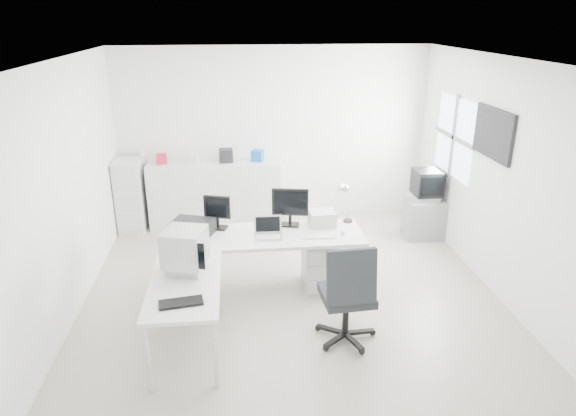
{
  "coord_description": "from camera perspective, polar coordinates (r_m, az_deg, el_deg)",
  "views": [
    {
      "loc": [
        -0.62,
        -5.68,
        3.25
      ],
      "look_at": [
        0.0,
        0.2,
        1.0
      ],
      "focal_mm": 32.0,
      "sensor_mm": 36.0,
      "label": 1
    }
  ],
  "objects": [
    {
      "name": "clutter_box_c",
      "position": [
        8.19,
        -6.91,
        5.81
      ],
      "size": [
        0.22,
        0.2,
        0.21
      ],
      "primitive_type": "cube",
      "rotation": [
        0.0,
        0.0,
        0.07
      ],
      "color": "black",
      "rests_on": "sideboard"
    },
    {
      "name": "clutter_box_b",
      "position": [
        8.23,
        -10.4,
        5.45
      ],
      "size": [
        0.17,
        0.16,
        0.14
      ],
      "primitive_type": "cube",
      "rotation": [
        0.0,
        0.0,
        -0.28
      ],
      "color": "silver",
      "rests_on": "sideboard"
    },
    {
      "name": "inkjet_printer",
      "position": [
        6.28,
        -10.57,
        -2.16
      ],
      "size": [
        0.57,
        0.51,
        0.17
      ],
      "primitive_type": "cube",
      "rotation": [
        0.0,
        0.0,
        -0.33
      ],
      "color": "black",
      "rests_on": "main_desk"
    },
    {
      "name": "office_chair",
      "position": [
        5.38,
        6.56,
        -9.09
      ],
      "size": [
        0.71,
        0.71,
        1.16
      ],
      "primitive_type": null,
      "rotation": [
        0.0,
        0.0,
        0.07
      ],
      "color": "#26292B",
      "rests_on": "floor"
    },
    {
      "name": "laptop",
      "position": [
        6.07,
        -2.22,
        -2.41
      ],
      "size": [
        0.32,
        0.33,
        0.21
      ],
      "primitive_type": null,
      "rotation": [
        0.0,
        0.0,
        -0.03
      ],
      "color": "#B7B7BA",
      "rests_on": "main_desk"
    },
    {
      "name": "side_desk",
      "position": [
        5.42,
        -11.13,
        -11.6
      ],
      "size": [
        0.7,
        1.4,
        0.75
      ],
      "primitive_type": null,
      "color": "silver",
      "rests_on": "floor"
    },
    {
      "name": "floor",
      "position": [
        6.57,
        0.18,
        -8.8
      ],
      "size": [
        5.0,
        5.0,
        0.01
      ],
      "primitive_type": "cube",
      "color": "beige",
      "rests_on": "ground"
    },
    {
      "name": "sideboard",
      "position": [
        8.38,
        -8.1,
        1.63
      ],
      "size": [
        2.08,
        0.52,
        1.04
      ],
      "primitive_type": "cube",
      "color": "silver",
      "rests_on": "floor"
    },
    {
      "name": "clutter_box_d",
      "position": [
        8.2,
        -3.4,
        5.83
      ],
      "size": [
        0.22,
        0.21,
        0.18
      ],
      "primitive_type": "cube",
      "rotation": [
        0.0,
        0.0,
        -0.37
      ],
      "color": "#1951B3",
      "rests_on": "sideboard"
    },
    {
      "name": "wall_picture",
      "position": [
        6.69,
        21.85,
        7.71
      ],
      "size": [
        0.04,
        0.9,
        0.6
      ],
      "primitive_type": null,
      "color": "black",
      "rests_on": "right_wall"
    },
    {
      "name": "back_wall",
      "position": [
        8.41,
        -1.66,
        8.12
      ],
      "size": [
        5.0,
        0.02,
        2.8
      ],
      "primitive_type": "cube",
      "color": "silver",
      "rests_on": "floor"
    },
    {
      "name": "crt_tv",
      "position": [
        7.96,
        15.2,
        2.45
      ],
      "size": [
        0.5,
        0.48,
        0.45
      ],
      "primitive_type": null,
      "color": "black",
      "rests_on": "tv_cabinet"
    },
    {
      "name": "filing_cabinet",
      "position": [
        8.38,
        -17.11,
        1.27
      ],
      "size": [
        0.4,
        0.48,
        1.15
      ],
      "primitive_type": "cube",
      "color": "silver",
      "rests_on": "floor"
    },
    {
      "name": "lcd_monitor_small",
      "position": [
        6.35,
        -7.86,
        -0.51
      ],
      "size": [
        0.37,
        0.28,
        0.42
      ],
      "primitive_type": null,
      "rotation": [
        0.0,
        0.0,
        -0.29
      ],
      "color": "black",
      "rests_on": "main_desk"
    },
    {
      "name": "lcd_monitor_large",
      "position": [
        6.37,
        0.24,
        0.02
      ],
      "size": [
        0.48,
        0.26,
        0.47
      ],
      "primitive_type": null,
      "rotation": [
        0.0,
        0.0,
        -0.18
      ],
      "color": "black",
      "rests_on": "main_desk"
    },
    {
      "name": "white_mouse",
      "position": [
        6.22,
        6.1,
        -2.69
      ],
      "size": [
        0.06,
        0.06,
        0.06
      ],
      "primitive_type": "sphere",
      "color": "silver",
      "rests_on": "main_desk"
    },
    {
      "name": "right_wall",
      "position": [
        6.74,
        21.89,
        3.37
      ],
      "size": [
        0.02,
        5.0,
        2.8
      ],
      "primitive_type": "cube",
      "color": "silver",
      "rests_on": "floor"
    },
    {
      "name": "tv_cabinet",
      "position": [
        8.14,
        14.85,
        -1.09
      ],
      "size": [
        0.56,
        0.46,
        0.61
      ],
      "primitive_type": "cube",
      "color": "gray",
      "rests_on": "floor"
    },
    {
      "name": "window",
      "position": [
        7.72,
        17.97,
        7.49
      ],
      "size": [
        0.02,
        1.2,
        1.1
      ],
      "primitive_type": null,
      "color": "white",
      "rests_on": "right_wall"
    },
    {
      "name": "laser_printer",
      "position": [
        6.45,
        3.8,
        -1.13
      ],
      "size": [
        0.34,
        0.3,
        0.19
      ],
      "primitive_type": "cube",
      "rotation": [
        0.0,
        0.0,
        0.06
      ],
      "color": "#BABABA",
      "rests_on": "main_desk"
    },
    {
      "name": "desk_lamp",
      "position": [
        6.54,
        6.74,
        0.28
      ],
      "size": [
        0.15,
        0.15,
        0.44
      ],
      "primitive_type": null,
      "rotation": [
        0.0,
        0.0,
        0.06
      ],
      "color": "silver",
      "rests_on": "main_desk"
    },
    {
      "name": "main_desk",
      "position": [
        6.36,
        -2.67,
        -6.05
      ],
      "size": [
        2.4,
        0.8,
        0.75
      ],
      "primitive_type": null,
      "color": "silver",
      "rests_on": "floor"
    },
    {
      "name": "clutter_bottle",
      "position": [
        8.36,
        -15.9,
        5.5
      ],
      "size": [
        0.07,
        0.07,
        0.22
      ],
      "primitive_type": "cylinder",
      "color": "silver",
      "rests_on": "sideboard"
    },
    {
      "name": "crt_monitor",
      "position": [
        5.35,
        -11.38,
        -4.5
      ],
      "size": [
        0.53,
        0.53,
        0.5
      ],
      "primitive_type": null,
      "rotation": [
        0.0,
        0.0,
        -0.26
      ],
      "color": "#B7B7BA",
      "rests_on": "side_desk"
    },
    {
      "name": "left_wall",
      "position": [
        6.26,
        -23.21,
        1.92
      ],
      "size": [
        0.02,
        5.0,
        2.8
      ],
      "primitive_type": "cube",
      "color": "silver",
      "rests_on": "floor"
    },
    {
      "name": "ceiling",
      "position": [
        5.73,
        0.22,
        16.34
      ],
      "size": [
        5.0,
        5.0,
        0.01
      ],
      "primitive_type": "cube",
      "color": "white",
      "rests_on": "back_wall"
    },
    {
      "name": "clutter_box_a",
      "position": [
        8.28,
        -13.87,
        5.32
      ],
      "size": [
        0.18,
        0.17,
        0.15
      ],
      "primitive_type": "cube",
      "rotation": [
        0.0,
        0.0,
        0.21
      ],
      "color": "red",
      "rests_on": "sideboard"
    },
    {
      "name": "black_keyboard",
      "position": [
        4.88,
        -11.81,
        -10.25
      ],
      "size": [
        0.42,
        0.22,
        0.03
      ],
      "primitive_type": "cube",
      "rotation": [
        0.0,
        0.0,
        0.16
      ],
      "color": "black",
      "rests_on": "side_desk"
    },
    {
      "name": "drawer_pedestal",
      "position": [
        6.51,
        3.5,
        -6.14
      ],
      "size": [
        0.4,
        0.5,
        0.6
      ],
      "primitive_type": "cube",
      "color": "silver",
      "rests_on": "floor"
    },
    {
      "name": "white_keyboard",
      "position": [
        6.13,
        3.44,
        -3.19
      ],
      "size": [
        0.39,
        0.14,
        0.02
      ],
      "primitive_type": "cube",
      "rotation": [
        0.0,
        0.0,
        -0.05
      ],
      "color": "silver",
      "rests_on": "main_desk"
    }
  ]
}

